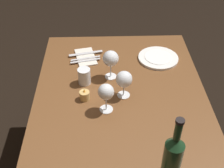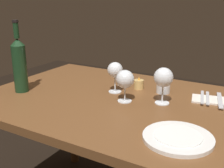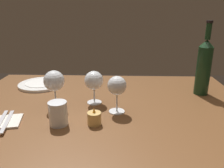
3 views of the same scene
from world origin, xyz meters
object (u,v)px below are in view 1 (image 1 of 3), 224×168
(fork_inner, at_px, (86,58))
(fork_outer, at_px, (85,61))
(wine_glass_left, at_px, (111,59))
(dinner_plate, at_px, (158,58))
(wine_glass_right, at_px, (124,80))
(water_tumbler, at_px, (84,77))
(table_knife, at_px, (86,53))
(wine_bottle, at_px, (172,162))
(votive_candle, at_px, (85,96))
(folded_napkin, at_px, (86,57))
(wine_glass_centre, at_px, (106,92))

(fork_inner, xyz_separation_m, fork_outer, (-0.02, 0.00, 0.00))
(wine_glass_left, xyz_separation_m, dinner_plate, (0.17, -0.29, -0.11))
(wine_glass_right, xyz_separation_m, water_tumbler, (0.11, 0.21, -0.06))
(water_tumbler, relative_size, fork_inner, 0.51)
(fork_inner, height_order, fork_outer, same)
(wine_glass_right, distance_m, table_knife, 0.45)
(wine_glass_right, bearing_deg, table_knife, 28.54)
(wine_bottle, xyz_separation_m, table_knife, (0.91, 0.35, -0.13))
(votive_candle, bearing_deg, folded_napkin, 1.34)
(water_tumbler, relative_size, table_knife, 0.43)
(wine_glass_right, xyz_separation_m, fork_outer, (0.31, 0.21, -0.09))
(wine_glass_left, distance_m, wine_glass_right, 0.17)
(water_tumbler, height_order, table_knife, water_tumbler)
(wine_glass_right, relative_size, folded_napkin, 0.72)
(wine_bottle, bearing_deg, wine_glass_centre, 28.42)
(wine_bottle, height_order, dinner_plate, wine_bottle)
(wine_glass_left, distance_m, wine_glass_centre, 0.27)
(wine_glass_centre, relative_size, dinner_plate, 0.64)
(votive_candle, distance_m, fork_outer, 0.33)
(wine_bottle, relative_size, water_tumbler, 3.98)
(wine_bottle, xyz_separation_m, dinner_plate, (0.85, -0.10, -0.14))
(wine_glass_right, xyz_separation_m, wine_glass_centre, (-0.10, 0.09, 0.01))
(wine_glass_centre, relative_size, votive_candle, 2.33)
(wine_glass_left, xyz_separation_m, table_knife, (0.23, 0.15, -0.11))
(fork_outer, bearing_deg, wine_bottle, -157.41)
(water_tumbler, bearing_deg, votive_candle, -177.45)
(wine_glass_right, bearing_deg, votive_candle, 96.13)
(wine_glass_left, xyz_separation_m, fork_inner, (0.17, 0.15, -0.11))
(votive_candle, height_order, folded_napkin, votive_candle)
(votive_candle, bearing_deg, table_knife, 1.25)
(folded_napkin, xyz_separation_m, fork_inner, (-0.03, -0.00, 0.01))
(dinner_plate, xyz_separation_m, folded_napkin, (0.03, 0.44, -0.00))
(wine_glass_centre, xyz_separation_m, fork_outer, (0.41, 0.12, -0.10))
(water_tumbler, xyz_separation_m, table_knife, (0.27, 0.00, -0.03))
(votive_candle, xyz_separation_m, dinner_plate, (0.35, -0.43, -0.02))
(wine_glass_left, height_order, wine_glass_centre, wine_glass_left)
(folded_napkin, xyz_separation_m, table_knife, (0.03, -0.00, 0.01))
(votive_candle, xyz_separation_m, fork_outer, (0.33, 0.01, -0.01))
(water_tumbler, relative_size, fork_outer, 0.51)
(water_tumbler, bearing_deg, dinner_plate, -63.91)
(fork_outer, bearing_deg, votive_candle, -178.45)
(votive_candle, bearing_deg, fork_outer, 1.55)
(fork_outer, bearing_deg, water_tumbler, -179.13)
(votive_candle, bearing_deg, fork_inner, 1.44)
(water_tumbler, distance_m, fork_inner, 0.22)
(wine_glass_right, distance_m, fork_inner, 0.40)
(wine_glass_right, xyz_separation_m, fork_inner, (0.33, 0.21, -0.09))
(table_knife, bearing_deg, water_tumbler, -179.39)
(wine_glass_left, xyz_separation_m, votive_candle, (-0.18, 0.14, -0.10))
(wine_bottle, relative_size, dinner_plate, 1.49)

